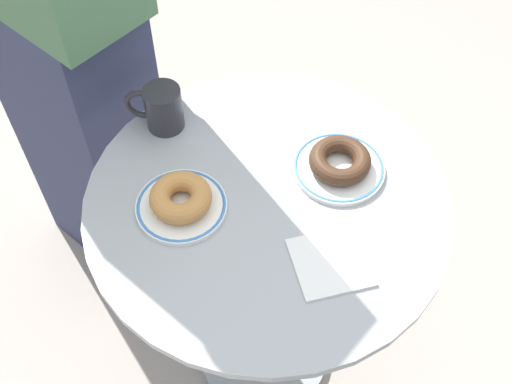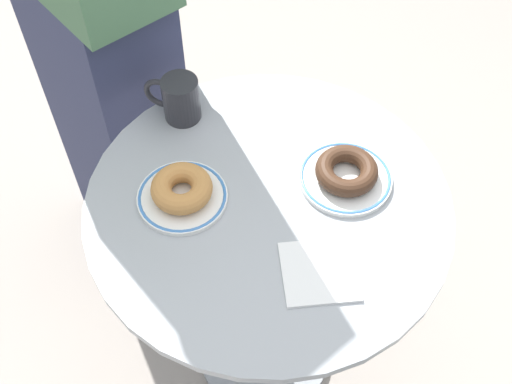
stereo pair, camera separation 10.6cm
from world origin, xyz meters
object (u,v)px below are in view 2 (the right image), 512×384
at_px(donut_chocolate, 347,171).
at_px(plate_right, 345,178).
at_px(donut_old_fashioned, 182,188).
at_px(paper_napkin, 319,271).
at_px(plate_left, 182,197).
at_px(coffee_mug, 179,99).
at_px(person_figure, 89,0).
at_px(cafe_table, 267,260).

bearing_deg(donut_chocolate, plate_right, -90.00).
bearing_deg(donut_old_fashioned, paper_napkin, -47.26).
distance_m(plate_left, coffee_mug, 0.22).
xyz_separation_m(donut_old_fashioned, donut_chocolate, (0.31, -0.03, -0.00)).
height_order(plate_right, donut_chocolate, donut_chocolate).
bearing_deg(donut_chocolate, coffee_mug, 137.83).
bearing_deg(person_figure, donut_chocolate, -51.52).
bearing_deg(paper_napkin, plate_right, 58.56).
distance_m(donut_chocolate, person_figure, 0.68).
relative_size(donut_chocolate, person_figure, 0.07).
relative_size(cafe_table, paper_napkin, 5.53).
bearing_deg(plate_left, donut_chocolate, -6.09).
relative_size(plate_left, donut_old_fashioned, 1.48).
height_order(cafe_table, donut_old_fashioned, donut_old_fashioned).
relative_size(plate_left, paper_napkin, 1.33).
relative_size(plate_left, plate_right, 0.95).
xyz_separation_m(cafe_table, donut_chocolate, (0.16, 0.01, 0.25)).
relative_size(plate_left, donut_chocolate, 1.42).
xyz_separation_m(coffee_mug, person_figure, (-0.14, 0.28, 0.07)).
relative_size(plate_left, coffee_mug, 1.55).
height_order(plate_left, donut_chocolate, donut_chocolate).
relative_size(cafe_table, person_figure, 0.42).
bearing_deg(donut_chocolate, donut_old_fashioned, 173.76).
bearing_deg(paper_napkin, cafe_table, 104.52).
xyz_separation_m(plate_right, coffee_mug, (-0.28, 0.25, 0.04)).
xyz_separation_m(cafe_table, plate_right, (0.16, 0.01, 0.22)).
bearing_deg(plate_left, coffee_mug, 80.46).
height_order(donut_chocolate, coffee_mug, coffee_mug).
bearing_deg(plate_left, cafe_table, -15.21).
distance_m(cafe_table, person_figure, 0.68).
bearing_deg(paper_napkin, person_figure, 113.44).
height_order(cafe_table, person_figure, person_figure).
bearing_deg(coffee_mug, plate_left, -99.54).
bearing_deg(cafe_table, person_figure, 116.11).
distance_m(plate_left, person_figure, 0.52).
bearing_deg(plate_left, donut_old_fashioned, 29.51).
bearing_deg(person_figure, cafe_table, -63.89).
bearing_deg(coffee_mug, person_figure, 117.29).
distance_m(paper_napkin, coffee_mug, 0.46).
bearing_deg(cafe_table, coffee_mug, 114.81).
height_order(plate_left, paper_napkin, plate_left).
xyz_separation_m(cafe_table, paper_napkin, (0.04, -0.17, 0.22)).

